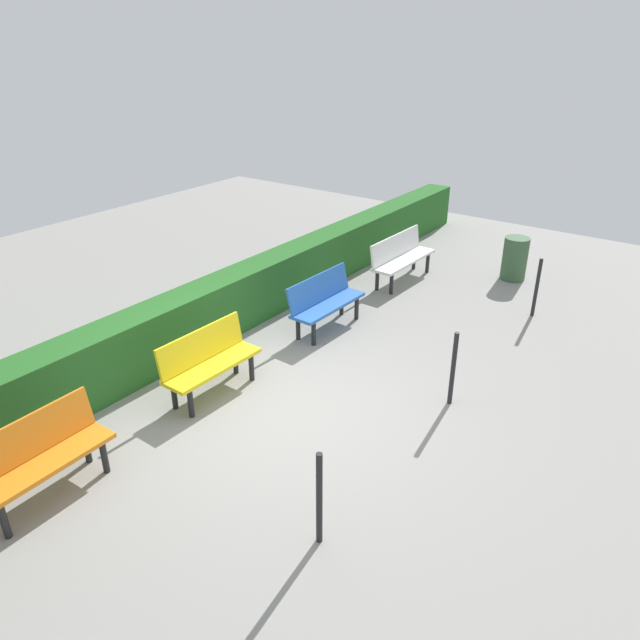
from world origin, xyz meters
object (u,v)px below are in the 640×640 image
at_px(bench_orange, 39,456).
at_px(bench_yellow, 209,360).
at_px(bench_blue, 325,300).
at_px(trash_bin, 515,259).
at_px(bench_white, 401,256).

bearing_deg(bench_orange, bench_yellow, 178.87).
distance_m(bench_blue, bench_orange, 4.74).
bearing_deg(bench_blue, bench_orange, 0.56).
bearing_deg(bench_yellow, bench_blue, 178.60).
bearing_deg(bench_blue, trash_bin, 157.67).
height_order(bench_white, bench_blue, bench_white).
height_order(bench_blue, bench_yellow, bench_yellow).
bearing_deg(trash_bin, bench_orange, -11.68).
bearing_deg(trash_bin, bench_blue, -23.89).
bearing_deg(bench_yellow, bench_orange, 1.77).
xyz_separation_m(bench_white, trash_bin, (-1.31, 1.71, -0.08)).
bearing_deg(trash_bin, bench_white, -52.51).
distance_m(bench_white, bench_blue, 2.48).
xyz_separation_m(bench_blue, trash_bin, (-3.80, 1.68, -0.07)).
height_order(bench_white, bench_yellow, same).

